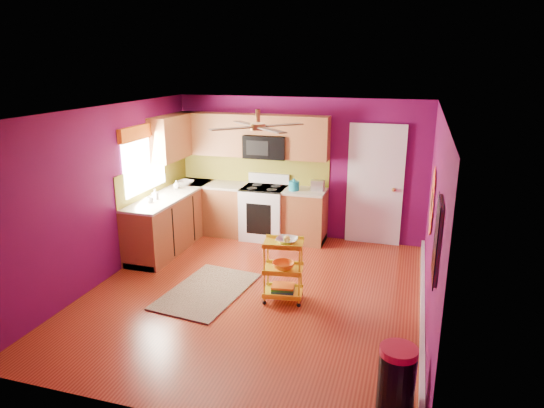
% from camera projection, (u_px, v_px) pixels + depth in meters
% --- Properties ---
extents(ground, '(5.00, 5.00, 0.00)m').
position_uv_depth(ground, '(255.00, 294.00, 6.70)').
color(ground, maroon).
rests_on(ground, ground).
extents(room_envelope, '(4.54, 5.04, 2.52)m').
position_uv_depth(room_envelope, '(255.00, 179.00, 6.23)').
color(room_envelope, '#5E0A47').
rests_on(room_envelope, ground).
extents(lower_cabinets, '(2.81, 2.31, 0.94)m').
position_uv_depth(lower_cabinets, '(216.00, 216.00, 8.62)').
color(lower_cabinets, brown).
rests_on(lower_cabinets, ground).
extents(electric_range, '(0.76, 0.66, 1.13)m').
position_uv_depth(electric_range, '(264.00, 212.00, 8.71)').
color(electric_range, white).
rests_on(electric_range, ground).
extents(upper_cabinetry, '(2.80, 2.30, 1.26)m').
position_uv_depth(upper_cabinetry, '(227.00, 137.00, 8.53)').
color(upper_cabinetry, brown).
rests_on(upper_cabinetry, ground).
extents(left_window, '(0.08, 1.35, 1.08)m').
position_uv_depth(left_window, '(144.00, 149.00, 7.78)').
color(left_window, white).
rests_on(left_window, ground).
extents(panel_door, '(0.95, 0.11, 2.15)m').
position_uv_depth(panel_door, '(375.00, 186.00, 8.30)').
color(panel_door, white).
rests_on(panel_door, ground).
extents(right_wall_art, '(0.04, 2.74, 1.04)m').
position_uv_depth(right_wall_art, '(434.00, 216.00, 5.36)').
color(right_wall_art, black).
rests_on(right_wall_art, ground).
extents(ceiling_fan, '(1.01, 1.01, 0.26)m').
position_uv_depth(ceiling_fan, '(258.00, 126.00, 6.23)').
color(ceiling_fan, '#BF8C3F').
rests_on(ceiling_fan, ground).
extents(shag_rug, '(1.12, 1.65, 0.02)m').
position_uv_depth(shag_rug, '(207.00, 291.00, 6.76)').
color(shag_rug, black).
rests_on(shag_rug, ground).
extents(rolling_cart, '(0.56, 0.44, 0.93)m').
position_uv_depth(rolling_cart, '(284.00, 268.00, 6.39)').
color(rolling_cart, yellow).
rests_on(rolling_cart, ground).
extents(trash_can, '(0.40, 0.41, 0.65)m').
position_uv_depth(trash_can, '(397.00, 380.00, 4.38)').
color(trash_can, black).
rests_on(trash_can, ground).
extents(teal_kettle, '(0.18, 0.18, 0.21)m').
position_uv_depth(teal_kettle, '(294.00, 186.00, 8.36)').
color(teal_kettle, teal).
rests_on(teal_kettle, lower_cabinets).
extents(toaster, '(0.22, 0.15, 0.18)m').
position_uv_depth(toaster, '(318.00, 185.00, 8.35)').
color(toaster, beige).
rests_on(toaster, lower_cabinets).
extents(soap_bottle_a, '(0.08, 0.08, 0.17)m').
position_uv_depth(soap_bottle_a, '(155.00, 194.00, 7.81)').
color(soap_bottle_a, '#EA3F72').
rests_on(soap_bottle_a, lower_cabinets).
extents(soap_bottle_b, '(0.12, 0.12, 0.15)m').
position_uv_depth(soap_bottle_b, '(177.00, 185.00, 8.46)').
color(soap_bottle_b, white).
rests_on(soap_bottle_b, lower_cabinets).
extents(counter_dish, '(0.29, 0.29, 0.07)m').
position_uv_depth(counter_dish, '(185.00, 183.00, 8.77)').
color(counter_dish, white).
rests_on(counter_dish, lower_cabinets).
extents(counter_cup, '(0.11, 0.11, 0.09)m').
position_uv_depth(counter_cup, '(150.00, 200.00, 7.64)').
color(counter_cup, white).
rests_on(counter_cup, lower_cabinets).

